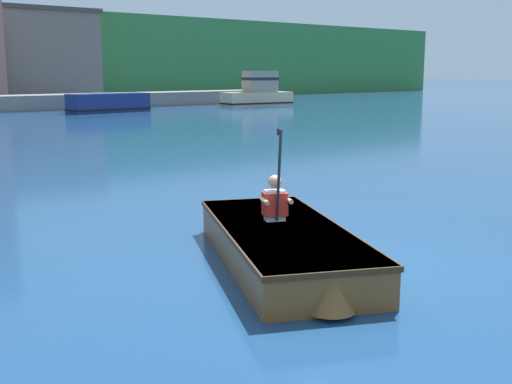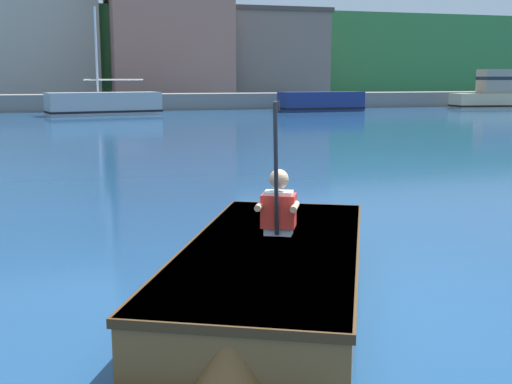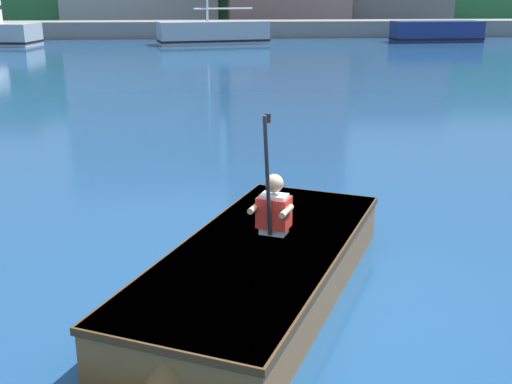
{
  "view_description": "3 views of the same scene",
  "coord_description": "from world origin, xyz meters",
  "px_view_note": "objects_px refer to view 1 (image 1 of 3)",
  "views": [
    {
      "loc": [
        -5.21,
        -5.24,
        2.28
      ],
      "look_at": [
        -0.31,
        0.83,
        0.81
      ],
      "focal_mm": 45.0,
      "sensor_mm": 36.0,
      "label": 1
    },
    {
      "loc": [
        -1.83,
        -4.51,
        1.8
      ],
      "look_at": [
        -0.31,
        0.83,
        0.81
      ],
      "focal_mm": 45.0,
      "sensor_mm": 36.0,
      "label": 2
    },
    {
      "loc": [
        -0.75,
        -4.88,
        2.63
      ],
      "look_at": [
        -0.31,
        0.83,
        0.81
      ],
      "focal_mm": 45.0,
      "sensor_mm": 36.0,
      "label": 3
    }
  ],
  "objects_px": {
    "moored_boat_dock_west_inner": "(258,92)",
    "person_paddler": "(275,200)",
    "rowboat_foreground": "(284,244)",
    "moored_boat_dock_west_end": "(109,103)"
  },
  "relations": [
    {
      "from": "moored_boat_dock_west_inner",
      "to": "person_paddler",
      "type": "bearing_deg",
      "value": -128.82
    },
    {
      "from": "moored_boat_dock_west_end",
      "to": "person_paddler",
      "type": "bearing_deg",
      "value": -112.34
    },
    {
      "from": "moored_boat_dock_west_inner",
      "to": "person_paddler",
      "type": "relative_size",
      "value": 4.37
    },
    {
      "from": "rowboat_foreground",
      "to": "person_paddler",
      "type": "xyz_separation_m",
      "value": [
        0.17,
        0.36,
        0.46
      ]
    },
    {
      "from": "person_paddler",
      "to": "rowboat_foreground",
      "type": "bearing_deg",
      "value": -115.47
    },
    {
      "from": "moored_boat_dock_west_inner",
      "to": "moored_boat_dock_west_end",
      "type": "bearing_deg",
      "value": -176.43
    },
    {
      "from": "moored_boat_dock_west_inner",
      "to": "person_paddler",
      "type": "xyz_separation_m",
      "value": [
        -22.69,
        -28.2,
        -0.13
      ]
    },
    {
      "from": "moored_boat_dock_west_end",
      "to": "person_paddler",
      "type": "relative_size",
      "value": 4.02
    },
    {
      "from": "rowboat_foreground",
      "to": "person_paddler",
      "type": "relative_size",
      "value": 3.29
    },
    {
      "from": "moored_boat_dock_west_end",
      "to": "moored_boat_dock_west_inner",
      "type": "xyz_separation_m",
      "value": [
        11.4,
        0.71,
        0.35
      ]
    }
  ]
}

